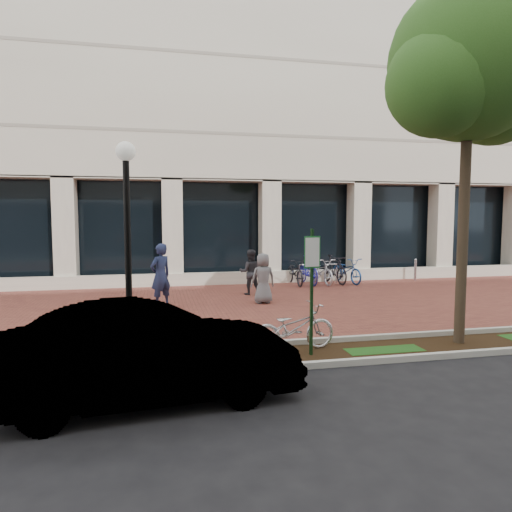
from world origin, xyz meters
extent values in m
plane|color=black|center=(0.00, 0.00, 0.00)|extent=(120.00, 120.00, 0.00)
cube|color=brown|center=(0.00, 0.00, 0.01)|extent=(40.00, 9.00, 0.01)
cube|color=black|center=(0.00, -5.25, 0.01)|extent=(40.00, 1.50, 0.01)
cube|color=#BBBCB1|center=(0.00, -4.50, 0.06)|extent=(40.00, 0.12, 0.12)
cube|color=#BBBCB1|center=(0.00, -6.00, 0.06)|extent=(40.00, 0.12, 0.12)
cube|color=beige|center=(0.00, 10.50, 10.10)|extent=(40.00, 12.00, 11.80)
cube|color=black|center=(0.00, 5.60, 2.10)|extent=(40.00, 0.15, 4.20)
cube|color=beige|center=(0.00, 4.50, 0.25)|extent=(40.00, 0.25, 0.50)
cube|color=beige|center=(0.00, 4.90, 2.10)|extent=(0.80, 0.80, 4.20)
cube|color=#123315|center=(0.31, -5.27, 1.24)|extent=(0.05, 0.05, 2.48)
cube|color=#196527|center=(0.31, -5.30, 2.04)|extent=(0.34, 0.02, 0.62)
cube|color=silver|center=(0.31, -5.31, 2.04)|extent=(0.30, 0.01, 0.56)
cylinder|color=black|center=(-3.14, -4.82, 0.15)|extent=(0.28, 0.28, 0.30)
cylinder|color=black|center=(-3.14, -4.82, 1.88)|extent=(0.12, 0.12, 3.76)
sphere|color=silver|center=(-3.14, -4.82, 3.91)|extent=(0.36, 0.36, 0.36)
cylinder|color=#463A28|center=(3.74, -5.09, 2.14)|extent=(0.22, 0.22, 4.28)
sphere|color=#2A571B|center=(3.74, -5.09, 5.92)|extent=(3.28, 3.28, 3.28)
sphere|color=#2A571B|center=(4.64, -4.76, 5.43)|extent=(2.29, 2.29, 2.29)
sphere|color=#2A571B|center=(2.92, -5.33, 5.35)|extent=(2.13, 2.13, 2.13)
imported|color=silver|center=(0.04, -4.95, 0.48)|extent=(1.93, 0.98, 0.97)
imported|color=#1F294E|center=(-2.52, 0.30, 0.96)|extent=(0.84, 0.79, 1.93)
imported|color=#29282E|center=(0.56, 1.91, 0.79)|extent=(0.85, 0.71, 1.59)
imported|color=slate|center=(0.63, 0.22, 0.79)|extent=(0.82, 0.58, 1.59)
cylinder|color=#B2B2B7|center=(8.13, 3.81, 0.43)|extent=(0.11, 0.11, 0.85)
sphere|color=#B2B2B7|center=(8.13, 3.81, 0.90)|extent=(0.12, 0.12, 0.12)
imported|color=black|center=(2.80, 3.81, 0.53)|extent=(0.70, 2.00, 1.05)
imported|color=#212096|center=(3.35, 3.81, 0.58)|extent=(0.64, 1.96, 1.17)
imported|color=#B4B5B8|center=(3.90, 3.81, 0.53)|extent=(0.90, 2.06, 1.05)
imported|color=black|center=(4.45, 3.81, 0.58)|extent=(0.84, 2.00, 1.17)
imported|color=navy|center=(5.00, 3.81, 0.53)|extent=(1.09, 2.10, 1.05)
cylinder|color=#B2B2B7|center=(3.90, 3.81, 0.40)|extent=(0.04, 0.04, 0.80)
imported|color=#B8B8BD|center=(-2.76, -6.91, 0.73)|extent=(4.55, 2.00, 1.45)
camera|label=1|loc=(-2.60, -13.59, 2.71)|focal=32.00mm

